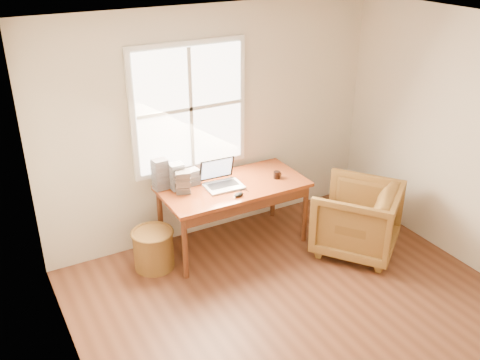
% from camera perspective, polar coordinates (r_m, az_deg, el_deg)
% --- Properties ---
extents(room_shell, '(4.04, 4.54, 2.64)m').
position_cam_1_polar(room_shell, '(4.34, 9.27, -2.16)').
color(room_shell, brown).
rests_on(room_shell, ground).
extents(desk, '(1.60, 0.80, 0.04)m').
position_cam_1_polar(desk, '(5.84, -0.73, -0.67)').
color(desk, brown).
rests_on(desk, room_shell).
extents(armchair, '(1.20, 1.20, 0.79)m').
position_cam_1_polar(armchair, '(6.02, 12.33, -4.03)').
color(armchair, brown).
rests_on(armchair, room_shell).
extents(wicker_stool, '(0.50, 0.50, 0.42)m').
position_cam_1_polar(wicker_stool, '(5.76, -9.20, -7.35)').
color(wicker_stool, brown).
rests_on(wicker_stool, room_shell).
extents(laptop, '(0.41, 0.42, 0.29)m').
position_cam_1_polar(laptop, '(5.70, -1.73, 0.51)').
color(laptop, silver).
rests_on(laptop, desk).
extents(mouse, '(0.13, 0.09, 0.04)m').
position_cam_1_polar(mouse, '(5.57, -0.14, -1.58)').
color(mouse, black).
rests_on(mouse, desk).
extents(coffee_mug, '(0.10, 0.10, 0.08)m').
position_cam_1_polar(coffee_mug, '(5.97, 3.94, 0.54)').
color(coffee_mug, black).
rests_on(coffee_mug, desk).
extents(cd_stack_a, '(0.15, 0.14, 0.29)m').
position_cam_1_polar(cd_stack_a, '(5.72, -6.75, 0.41)').
color(cd_stack_a, '#B1B4BD').
rests_on(cd_stack_a, desk).
extents(cd_stack_b, '(0.19, 0.18, 0.24)m').
position_cam_1_polar(cd_stack_b, '(5.65, -6.16, -0.19)').
color(cd_stack_b, '#29292F').
rests_on(cd_stack_b, desk).
extents(cd_stack_c, '(0.17, 0.15, 0.34)m').
position_cam_1_polar(cd_stack_c, '(5.73, -8.50, 0.61)').
color(cd_stack_c, '#9595A2').
rests_on(cd_stack_c, desk).
extents(cd_stack_d, '(0.14, 0.13, 0.17)m').
position_cam_1_polar(cd_stack_d, '(5.83, -5.10, 0.37)').
color(cd_stack_d, '#AAAFB5').
rests_on(cd_stack_d, desk).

